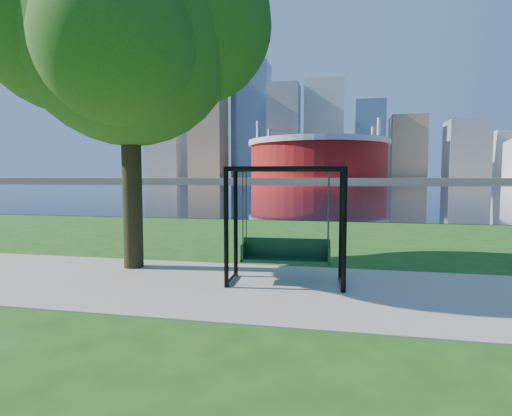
# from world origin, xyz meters

# --- Properties ---
(ground) EXTENTS (900.00, 900.00, 0.00)m
(ground) POSITION_xyz_m (0.00, 0.00, 0.00)
(ground) COLOR #1E5114
(ground) RESTS_ON ground
(path) EXTENTS (120.00, 4.00, 0.03)m
(path) POSITION_xyz_m (0.00, -0.50, 0.01)
(path) COLOR #9E937F
(path) RESTS_ON ground
(river) EXTENTS (900.00, 180.00, 0.02)m
(river) POSITION_xyz_m (0.00, 102.00, 0.01)
(river) COLOR black
(river) RESTS_ON ground
(far_bank) EXTENTS (900.00, 228.00, 2.00)m
(far_bank) POSITION_xyz_m (0.00, 306.00, 1.00)
(far_bank) COLOR #937F60
(far_bank) RESTS_ON ground
(stadium) EXTENTS (83.00, 83.00, 32.00)m
(stadium) POSITION_xyz_m (-10.00, 235.00, 14.23)
(stadium) COLOR maroon
(stadium) RESTS_ON far_bank
(skyline) EXTENTS (392.00, 66.00, 96.50)m
(skyline) POSITION_xyz_m (-4.27, 319.39, 35.89)
(skyline) COLOR gray
(skyline) RESTS_ON far_bank
(swing) EXTENTS (2.40, 1.13, 2.41)m
(swing) POSITION_xyz_m (0.60, -0.10, 1.16)
(swing) COLOR black
(swing) RESTS_ON ground
(park_tree) EXTENTS (6.51, 5.88, 8.08)m
(park_tree) POSITION_xyz_m (-3.26, 0.72, 5.61)
(park_tree) COLOR black
(park_tree) RESTS_ON ground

